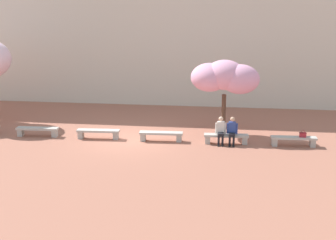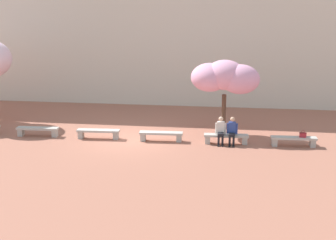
{
  "view_description": "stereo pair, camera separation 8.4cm",
  "coord_description": "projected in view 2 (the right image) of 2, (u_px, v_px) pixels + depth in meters",
  "views": [
    {
      "loc": [
        4.66,
        -21.17,
        6.56
      ],
      "look_at": [
        1.85,
        0.2,
        1.0
      ],
      "focal_mm": 50.0,
      "sensor_mm": 36.0,
      "label": 1
    },
    {
      "loc": [
        4.74,
        -21.16,
        6.56
      ],
      "look_at": [
        1.85,
        0.2,
        1.0
      ],
      "focal_mm": 50.0,
      "sensor_mm": 36.0,
      "label": 2
    }
  ],
  "objects": [
    {
      "name": "stone_bench_east_end",
      "position": [
        226.0,
        137.0,
        21.88
      ],
      "size": [
        2.08,
        0.52,
        0.45
      ],
      "color": "#ADA89E",
      "rests_on": "ground"
    },
    {
      "name": "person_seated_right",
      "position": [
        232.0,
        130.0,
        21.7
      ],
      "size": [
        0.51,
        0.69,
        1.29
      ],
      "color": "black",
      "rests_on": "ground"
    },
    {
      "name": "handbag",
      "position": [
        303.0,
        135.0,
        21.36
      ],
      "size": [
        0.3,
        0.15,
        0.34
      ],
      "color": "#A3232D",
      "rests_on": "stone_bench_far_east"
    },
    {
      "name": "person_seated_left",
      "position": [
        221.0,
        129.0,
        21.77
      ],
      "size": [
        0.51,
        0.69,
        1.29
      ],
      "color": "black",
      "rests_on": "ground"
    },
    {
      "name": "stone_bench_near_east",
      "position": [
        161.0,
        135.0,
        22.28
      ],
      "size": [
        2.08,
        0.52,
        0.45
      ],
      "color": "#ADA89E",
      "rests_on": "ground"
    },
    {
      "name": "stone_bench_far_east",
      "position": [
        294.0,
        140.0,
        21.48
      ],
      "size": [
        2.08,
        0.52,
        0.45
      ],
      "color": "#ADA89E",
      "rests_on": "ground"
    },
    {
      "name": "stone_bench_near_west",
      "position": [
        38.0,
        130.0,
        23.08
      ],
      "size": [
        2.08,
        0.52,
        0.45
      ],
      "color": "#ADA89E",
      "rests_on": "ground"
    },
    {
      "name": "cherry_tree_main",
      "position": [
        224.0,
        77.0,
        23.0
      ],
      "size": [
        3.39,
        2.08,
        3.71
      ],
      "color": "#513828",
      "rests_on": "ground"
    },
    {
      "name": "stone_bench_center",
      "position": [
        98.0,
        132.0,
        22.68
      ],
      "size": [
        2.08,
        0.52,
        0.45
      ],
      "color": "#ADA89E",
      "rests_on": "ground"
    },
    {
      "name": "ground_plane",
      "position": [
        129.0,
        140.0,
        22.56
      ],
      "size": [
        100.0,
        100.0,
        0.0
      ],
      "primitive_type": "plane",
      "color": "#9E604C"
    },
    {
      "name": "building_facade",
      "position": [
        159.0,
        18.0,
        30.54
      ],
      "size": [
        34.98,
        4.0,
        10.82
      ],
      "primitive_type": "cube",
      "color": "beige",
      "rests_on": "ground"
    }
  ]
}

